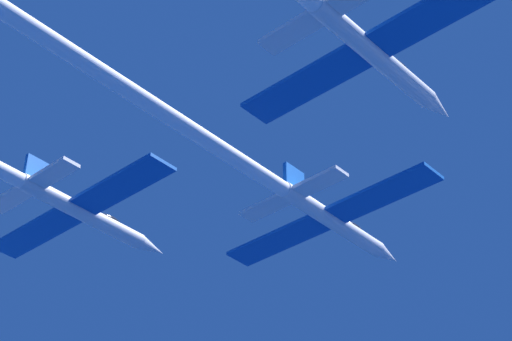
# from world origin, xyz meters

# --- Properties ---
(jet_lead) EXTENTS (16.21, 51.59, 2.69)m
(jet_lead) POSITION_xyz_m (0.38, -14.85, -0.07)
(jet_lead) COLOR silver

